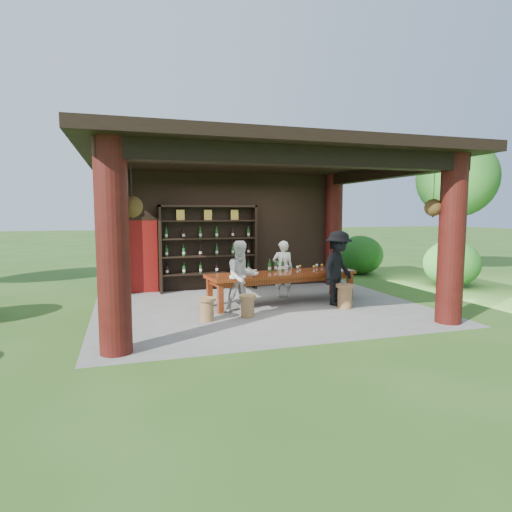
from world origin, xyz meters
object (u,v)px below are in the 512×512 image
object	(u,v)px
stool_near_left	(248,305)
host	(283,269)
tasting_table	(282,277)
napkin_basket	(246,272)
guest_woman	(242,276)
guest_man	(338,268)
wine_shelf	(209,248)
stool_near_right	(345,296)
stool_far_left	(207,309)

from	to	relation	value
stool_near_left	host	bearing A→B (deg)	50.50
tasting_table	napkin_basket	world-z (taller)	napkin_basket
guest_woman	guest_man	distance (m)	2.35
wine_shelf	stool_near_right	xyz separation A→B (m)	(2.55, -3.11, -0.90)
host	guest_woman	size ratio (longest dim) A/B	0.93
guest_woman	tasting_table	bearing A→B (deg)	18.80
stool_near_left	napkin_basket	bearing A→B (deg)	76.23
stool_near_right	guest_man	bearing A→B (deg)	89.47
guest_man	napkin_basket	world-z (taller)	guest_man
stool_far_left	host	bearing A→B (deg)	38.16
wine_shelf	guest_woman	world-z (taller)	wine_shelf
host	napkin_basket	world-z (taller)	host
wine_shelf	stool_near_right	size ratio (longest dim) A/B	4.94
host	guest_man	world-z (taller)	guest_man
stool_near_left	guest_man	size ratio (longest dim) A/B	0.26
stool_near_right	guest_man	distance (m)	0.68
stool_far_left	host	distance (m)	3.00
stool_near_right	napkin_basket	distance (m)	2.33
guest_woman	guest_man	bearing A→B (deg)	-7.57
wine_shelf	tasting_table	distance (m)	2.63
tasting_table	host	size ratio (longest dim) A/B	2.57
stool_near_left	host	size ratio (longest dim) A/B	0.32
stool_far_left	napkin_basket	distance (m)	1.56
stool_near_left	stool_far_left	distance (m)	0.88
guest_man	stool_far_left	bearing A→B (deg)	154.73
stool_near_left	stool_near_right	size ratio (longest dim) A/B	0.84
tasting_table	host	bearing A→B (deg)	68.13
guest_man	host	bearing A→B (deg)	90.56
guest_woman	napkin_basket	size ratio (longest dim) A/B	6.04
napkin_basket	stool_far_left	bearing A→B (deg)	-138.71
stool_near_left	stool_near_right	bearing A→B (deg)	3.49
wine_shelf	stool_far_left	xyz separation A→B (m)	(-0.68, -3.32, -0.94)
wine_shelf	tasting_table	xyz separation A→B (m)	(1.37, -2.18, -0.56)
stool_near_right	stool_far_left	distance (m)	3.24
wine_shelf	stool_far_left	world-z (taller)	wine_shelf
guest_woman	host	bearing A→B (deg)	33.84
stool_near_right	napkin_basket	world-z (taller)	napkin_basket
stool_near_left	guest_man	xyz separation A→B (m)	(2.36, 0.49, 0.63)
napkin_basket	host	bearing A→B (deg)	35.15
stool_near_left	stool_near_right	distance (m)	2.36
tasting_table	guest_man	xyz separation A→B (m)	(1.19, -0.58, 0.24)
stool_near_right	guest_woman	distance (m)	2.42
stool_far_left	host	size ratio (longest dim) A/B	0.32
stool_far_left	guest_woman	xyz separation A→B (m)	(0.89, 0.56, 0.53)
wine_shelf	stool_near_left	size ratio (longest dim) A/B	5.86
tasting_table	stool_near_right	size ratio (longest dim) A/B	6.84
stool_near_right	host	world-z (taller)	host
wine_shelf	stool_far_left	size ratio (longest dim) A/B	5.74
wine_shelf	guest_woman	bearing A→B (deg)	-85.74
stool_near_right	napkin_basket	size ratio (longest dim) A/B	2.11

